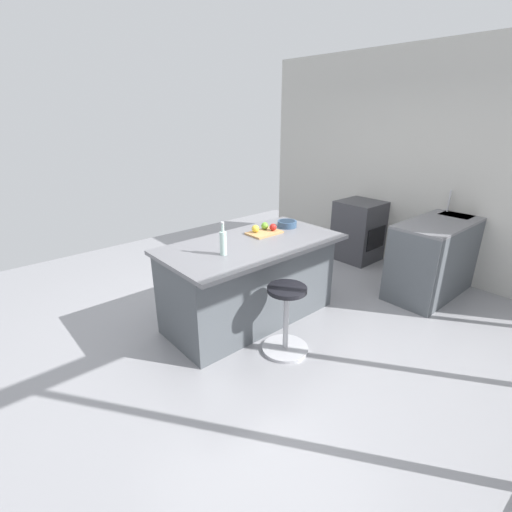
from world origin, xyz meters
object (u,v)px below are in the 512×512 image
water_bottle (223,242)px  fruit_bowl (287,224)px  oven_range (359,231)px  apple_red (273,227)px  stool_by_window (286,321)px  apple_yellow (255,229)px  kitchen_island (250,280)px  apple_green (265,226)px  cutting_board (264,233)px

water_bottle → fruit_bowl: bearing=-167.7°
oven_range → apple_red: 2.07m
fruit_bowl → apple_red: bearing=9.5°
apple_red → stool_by_window: bearing=55.0°
apple_yellow → water_bottle: size_ratio=0.26×
kitchen_island → apple_yellow: bearing=-144.8°
stool_by_window → apple_red: apple_red is taller
apple_yellow → apple_green: (-0.15, -0.01, -0.00)m
apple_red → apple_yellow: apple_yellow is taller
water_bottle → apple_green: bearing=-159.9°
stool_by_window → apple_yellow: size_ratio=8.17×
oven_range → stool_by_window: bearing=20.7°
apple_red → cutting_board: bearing=-15.4°
oven_range → water_bottle: (2.81, 0.41, 0.57)m
oven_range → kitchen_island: size_ratio=0.48×
apple_red → water_bottle: (0.81, 0.19, 0.06)m
stool_by_window → apple_yellow: apple_yellow is taller
water_bottle → fruit_bowl: water_bottle is taller
oven_range → cutting_board: (2.10, 0.19, 0.46)m
apple_red → kitchen_island: bearing=8.7°
oven_range → apple_red: size_ratio=11.49×
stool_by_window → cutting_board: 1.05m
fruit_bowl → water_bottle: bearing=12.3°
oven_range → fruit_bowl: size_ratio=4.09×
apple_green → fruit_bowl: size_ratio=0.36×
cutting_board → apple_green: size_ratio=4.52×
kitchen_island → apple_green: bearing=-156.2°
kitchen_island → apple_red: (-0.38, -0.06, 0.50)m
apple_yellow → oven_range: bearing=-176.4°
water_bottle → apple_yellow: bearing=-156.6°
kitchen_island → water_bottle: water_bottle is taller
cutting_board → apple_red: size_ratio=4.63×
kitchen_island → fruit_bowl: fruit_bowl is taller
oven_range → fruit_bowl: fruit_bowl is taller
cutting_board → stool_by_window: bearing=61.6°
stool_by_window → fruit_bowl: (-0.77, -0.77, 0.62)m
apple_red → apple_yellow: 0.20m
apple_green → fruit_bowl: apple_green is taller
oven_range → stool_by_window: (2.51, 0.95, -0.13)m
oven_range → apple_green: apple_green is taller
apple_red → fruit_bowl: 0.27m
oven_range → apple_red: apple_red is taller
cutting_board → apple_red: apple_red is taller
kitchen_island → apple_yellow: apple_yellow is taller
kitchen_island → apple_red: 0.63m
apple_green → water_bottle: bearing=20.1°
fruit_bowl → kitchen_island: bearing=9.0°
stool_by_window → water_bottle: 0.94m
apple_yellow → fruit_bowl: bearing=175.4°
oven_range → apple_yellow: apple_yellow is taller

